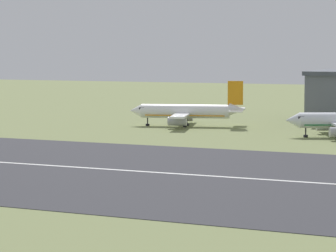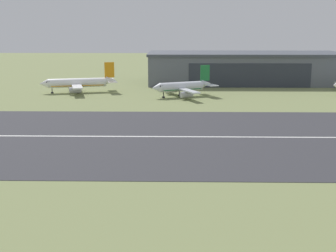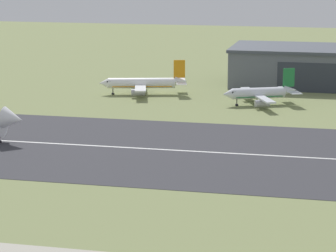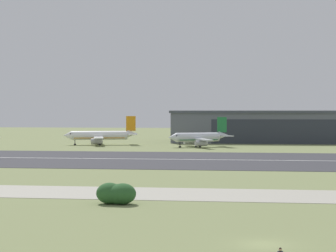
# 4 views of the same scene
# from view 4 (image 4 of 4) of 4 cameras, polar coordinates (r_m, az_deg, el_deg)

# --- Properties ---
(ground_plane) EXTENTS (656.09, 656.09, 0.00)m
(ground_plane) POSITION_cam_4_polar(r_m,az_deg,el_deg) (105.05, 8.03, -4.95)
(ground_plane) COLOR #7A8451
(runway_strip) EXTENTS (416.09, 54.08, 0.06)m
(runway_strip) POSITION_cam_4_polar(r_m,az_deg,el_deg) (152.75, 7.92, -2.97)
(runway_strip) COLOR #333338
(runway_strip) RESTS_ON ground_plane
(runway_centreline) EXTENTS (374.48, 0.70, 0.01)m
(runway_centreline) POSITION_cam_4_polar(r_m,az_deg,el_deg) (152.75, 7.92, -2.96)
(runway_centreline) COLOR silver
(runway_centreline) RESTS_ON runway_strip
(taxiway_road) EXTENTS (312.07, 13.71, 0.05)m
(taxiway_road) POSITION_cam_4_polar(r_m,az_deg,el_deg) (89.84, 8.09, -6.01)
(taxiway_road) COLOR #A8A393
(taxiway_road) RESTS_ON ground_plane
(hangar_building) EXTENTS (72.54, 27.50, 11.54)m
(hangar_building) POSITION_cam_4_polar(r_m,az_deg,el_deg) (240.57, 9.12, -0.03)
(hangar_building) COLOR slate
(hangar_building) RESTS_ON ground_plane
(airplane_parked_centre) EXTENTS (25.41, 22.20, 9.68)m
(airplane_parked_centre) POSITION_cam_4_polar(r_m,az_deg,el_deg) (220.18, -5.91, -0.85)
(airplane_parked_centre) COLOR white
(airplane_parked_centre) RESTS_ON ground_plane
(airplane_parked_far_east) EXTENTS (20.80, 22.09, 9.47)m
(airplane_parked_far_east) POSITION_cam_4_polar(r_m,az_deg,el_deg) (206.18, 2.67, -1.01)
(airplane_parked_far_east) COLOR silver
(airplane_parked_far_east) RESTS_ON ground_plane
(shrub_clump) EXTENTS (4.98, 3.27, 2.62)m
(shrub_clump) POSITION_cam_4_polar(r_m,az_deg,el_deg) (81.07, -4.45, -5.90)
(shrub_clump) COLOR #285628
(shrub_clump) RESTS_ON ground_plane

